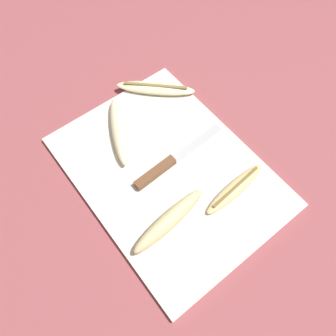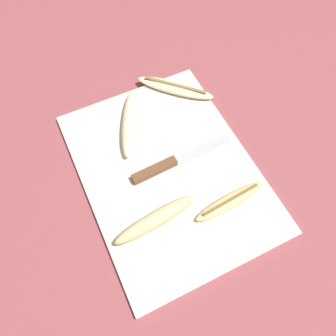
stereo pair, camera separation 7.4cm
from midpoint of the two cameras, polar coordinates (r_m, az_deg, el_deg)
name	(u,v)px [view 2 (the right image)]	position (r m, az deg, el deg)	size (l,w,h in m)	color
ground_plane	(168,172)	(0.76, 2.78, -1.04)	(4.00, 4.00, 0.00)	#93474C
cutting_board	(168,171)	(0.75, 2.80, -0.84)	(0.51, 0.38, 0.01)	silver
knife	(165,166)	(0.74, 2.22, 0.14)	(0.03, 0.26, 0.02)	brown
banana_pale_long	(175,88)	(0.87, 3.71, 13.58)	(0.17, 0.18, 0.02)	beige
banana_bright_far	(129,123)	(0.80, -4.10, 7.63)	(0.19, 0.12, 0.03)	beige
banana_spotted_left	(230,201)	(0.72, 13.64, -5.93)	(0.05, 0.17, 0.02)	#DBC684
banana_ripe_center	(156,219)	(0.68, 1.05, -9.20)	(0.06, 0.20, 0.04)	beige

